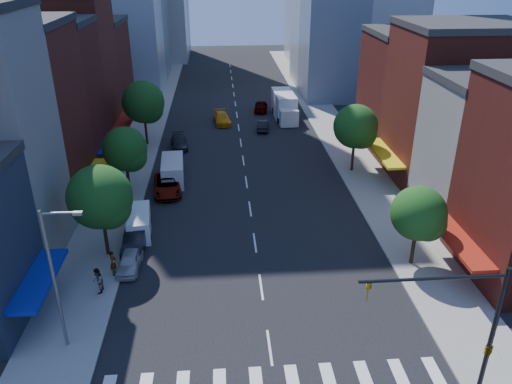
# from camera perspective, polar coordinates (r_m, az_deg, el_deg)

# --- Properties ---
(ground) EXTENTS (220.00, 220.00, 0.00)m
(ground) POSITION_cam_1_polar(r_m,az_deg,el_deg) (31.07, 1.57, -17.33)
(ground) COLOR black
(ground) RESTS_ON ground
(sidewalk_left) EXTENTS (5.00, 120.00, 0.15)m
(sidewalk_left) POSITION_cam_1_polar(r_m,az_deg,el_deg) (66.85, -12.75, 6.48)
(sidewalk_left) COLOR gray
(sidewalk_left) RESTS_ON ground
(sidewalk_right) EXTENTS (5.00, 120.00, 0.15)m
(sidewalk_right) POSITION_cam_1_polar(r_m,az_deg,el_deg) (67.79, 8.78, 7.07)
(sidewalk_right) COLOR gray
(sidewalk_right) RESTS_ON ground
(bldg_left_2) EXTENTS (12.00, 9.00, 16.00)m
(bldg_left_2) POSITION_cam_1_polar(r_m,az_deg,el_deg) (48.75, -26.62, 7.15)
(bldg_left_2) COLOR #5F2116
(bldg_left_2) RESTS_ON ground
(bldg_left_3) EXTENTS (12.00, 8.00, 15.00)m
(bldg_left_3) POSITION_cam_1_polar(r_m,az_deg,el_deg) (56.53, -23.58, 9.43)
(bldg_left_3) COLOR #561915
(bldg_left_3) RESTS_ON ground
(bldg_left_4) EXTENTS (12.00, 9.00, 17.00)m
(bldg_left_4) POSITION_cam_1_polar(r_m,az_deg,el_deg) (64.19, -21.48, 12.42)
(bldg_left_4) COLOR #5F2116
(bldg_left_4) RESTS_ON ground
(bldg_left_5) EXTENTS (12.00, 10.00, 13.00)m
(bldg_left_5) POSITION_cam_1_polar(r_m,az_deg,el_deg) (73.54, -19.25, 12.62)
(bldg_left_5) COLOR #561915
(bldg_left_5) RESTS_ON ground
(bldg_right_1) EXTENTS (12.00, 8.00, 12.00)m
(bldg_right_1) POSITION_cam_1_polar(r_m,az_deg,el_deg) (46.91, 26.15, 3.99)
(bldg_right_1) COLOR beige
(bldg_right_1) RESTS_ON ground
(bldg_right_2) EXTENTS (12.00, 10.00, 15.00)m
(bldg_right_2) POSITION_cam_1_polar(r_m,az_deg,el_deg) (54.01, 21.96, 9.03)
(bldg_right_2) COLOR #5F2116
(bldg_right_2) RESTS_ON ground
(bldg_right_3) EXTENTS (12.00, 10.00, 13.00)m
(bldg_right_3) POSITION_cam_1_polar(r_m,az_deg,el_deg) (63.07, 18.05, 10.83)
(bldg_right_3) COLOR #561915
(bldg_right_3) RESTS_ON ground
(traffic_signal) EXTENTS (7.24, 2.24, 8.00)m
(traffic_signal) POSITION_cam_1_polar(r_m,az_deg,el_deg) (27.79, 24.32, -14.81)
(traffic_signal) COLOR black
(traffic_signal) RESTS_ON sidewalk_right
(streetlight) EXTENTS (2.25, 0.25, 9.00)m
(streetlight) POSITION_cam_1_polar(r_m,az_deg,el_deg) (29.94, -21.88, -8.53)
(streetlight) COLOR slate
(streetlight) RESTS_ON sidewalk_left
(tree_left_near) EXTENTS (4.80, 4.80, 7.30)m
(tree_left_near) POSITION_cam_1_polar(r_m,az_deg,el_deg) (38.34, -17.18, -0.82)
(tree_left_near) COLOR black
(tree_left_near) RESTS_ON sidewalk_left
(tree_left_mid) EXTENTS (4.20, 4.20, 6.65)m
(tree_left_mid) POSITION_cam_1_polar(r_m,az_deg,el_deg) (48.38, -14.59, 4.57)
(tree_left_mid) COLOR black
(tree_left_mid) RESTS_ON sidewalk_left
(tree_left_far) EXTENTS (5.00, 5.00, 7.75)m
(tree_left_far) POSITION_cam_1_polar(r_m,az_deg,el_deg) (61.35, -12.62, 9.82)
(tree_left_far) COLOR black
(tree_left_far) RESTS_ON sidewalk_left
(tree_right_near) EXTENTS (4.00, 4.00, 6.20)m
(tree_right_near) POSITION_cam_1_polar(r_m,az_deg,el_deg) (37.72, 18.31, -2.58)
(tree_right_near) COLOR black
(tree_right_near) RESTS_ON sidewalk_right
(tree_right_far) EXTENTS (4.60, 4.60, 7.20)m
(tree_right_far) POSITION_cam_1_polar(r_m,az_deg,el_deg) (53.16, 11.46, 7.15)
(tree_right_far) COLOR black
(tree_right_far) RESTS_ON sidewalk_right
(parked_car_front) EXTENTS (1.70, 3.93, 1.32)m
(parked_car_front) POSITION_cam_1_polar(r_m,az_deg,el_deg) (38.33, -14.23, -7.66)
(parked_car_front) COLOR #ABACB0
(parked_car_front) RESTS_ON ground
(parked_car_second) EXTENTS (1.72, 4.66, 1.52)m
(parked_car_second) POSITION_cam_1_polar(r_m,az_deg,el_deg) (40.68, -13.64, -5.35)
(parked_car_second) COLOR black
(parked_car_second) RESTS_ON ground
(parked_car_third) EXTENTS (3.12, 5.77, 1.54)m
(parked_car_third) POSITION_cam_1_polar(r_m,az_deg,el_deg) (49.49, -10.10, 0.77)
(parked_car_third) COLOR #999999
(parked_car_third) RESTS_ON ground
(parked_car_rear) EXTENTS (2.47, 4.85, 1.35)m
(parked_car_rear) POSITION_cam_1_polar(r_m,az_deg,el_deg) (61.15, -8.77, 5.62)
(parked_car_rear) COLOR black
(parked_car_rear) RESTS_ON ground
(cargo_van_near) EXTENTS (2.35, 4.76, 1.95)m
(cargo_van_near) POSITION_cam_1_polar(r_m,az_deg,el_deg) (42.54, -13.22, -3.54)
(cargo_van_near) COLOR white
(cargo_van_near) RESTS_ON ground
(cargo_van_far) EXTENTS (2.51, 5.55, 2.31)m
(cargo_van_far) POSITION_cam_1_polar(r_m,az_deg,el_deg) (51.70, -9.50, 2.38)
(cargo_van_far) COLOR silver
(cargo_van_far) RESTS_ON ground
(taxi) EXTENTS (2.67, 5.27, 1.47)m
(taxi) POSITION_cam_1_polar(r_m,az_deg,el_deg) (69.82, -3.93, 8.42)
(taxi) COLOR orange
(taxi) RESTS_ON ground
(traffic_car_oncoming) EXTENTS (1.94, 4.22, 1.34)m
(traffic_car_oncoming) POSITION_cam_1_polar(r_m,az_deg,el_deg) (66.82, 0.81, 7.64)
(traffic_car_oncoming) COLOR black
(traffic_car_oncoming) RESTS_ON ground
(traffic_car_far) EXTENTS (2.44, 4.82, 1.57)m
(traffic_car_far) POSITION_cam_1_polar(r_m,az_deg,el_deg) (75.37, 0.57, 9.80)
(traffic_car_far) COLOR #999999
(traffic_car_far) RESTS_ON ground
(box_truck) EXTENTS (3.02, 8.97, 3.57)m
(box_truck) POSITION_cam_1_polar(r_m,az_deg,el_deg) (71.72, 3.26, 9.70)
(box_truck) COLOR silver
(box_truck) RESTS_ON ground
(pedestrian_near) EXTENTS (0.50, 0.72, 1.89)m
(pedestrian_near) POSITION_cam_1_polar(r_m,az_deg,el_deg) (37.63, -16.00, -7.79)
(pedestrian_near) COLOR #999999
(pedestrian_near) RESTS_ON sidewalk_left
(pedestrian_far) EXTENTS (0.72, 0.92, 1.88)m
(pedestrian_far) POSITION_cam_1_polar(r_m,az_deg,el_deg) (36.04, -17.65, -9.65)
(pedestrian_far) COLOR #999999
(pedestrian_far) RESTS_ON sidewalk_left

